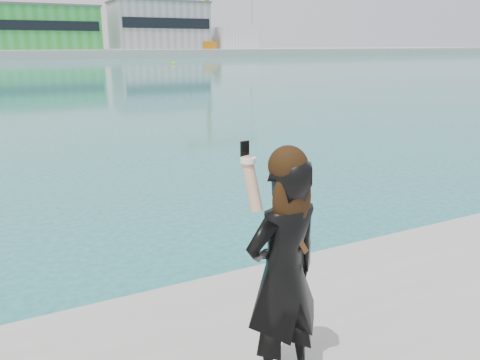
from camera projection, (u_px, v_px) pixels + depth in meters
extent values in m
cube|color=#9E9E99|center=(2.00, 54.00, 115.54)|extent=(320.00, 40.00, 2.00)
cube|color=green|center=(34.00, 29.00, 115.61)|extent=(30.00, 16.00, 10.00)
cube|color=black|center=(36.00, 25.00, 108.53)|extent=(28.50, 0.20, 2.20)
cube|color=#59595B|center=(31.00, 6.00, 114.14)|extent=(30.60, 16.32, 0.50)
cube|color=gray|center=(159.00, 26.00, 129.19)|extent=(25.00, 15.00, 12.00)
cube|color=black|center=(168.00, 23.00, 122.51)|extent=(23.75, 0.20, 2.64)
cube|color=#59595B|center=(158.00, 2.00, 127.44)|extent=(25.50, 15.30, 0.50)
cube|color=silver|center=(234.00, 38.00, 137.84)|extent=(12.00, 10.00, 6.00)
cube|color=orange|center=(208.00, 45.00, 130.64)|extent=(4.00, 4.00, 2.00)
cylinder|color=silver|center=(98.00, 33.00, 115.96)|extent=(0.16, 0.16, 8.00)
cube|color=red|center=(99.00, 18.00, 115.26)|extent=(1.20, 0.04, 0.80)
sphere|color=#F3EA0C|center=(173.00, 64.00, 80.66)|extent=(0.50, 0.50, 0.50)
imported|color=black|center=(283.00, 276.00, 3.43)|extent=(0.71, 0.52, 1.81)
sphere|color=black|center=(288.00, 165.00, 3.18)|extent=(0.28, 0.28, 0.28)
ellipsoid|color=black|center=(292.00, 199.00, 3.20)|extent=(0.30, 0.16, 0.48)
cylinder|color=tan|center=(251.00, 184.00, 3.18)|extent=(0.11, 0.22, 0.39)
cylinder|color=white|center=(248.00, 160.00, 3.17)|extent=(0.11, 0.11, 0.04)
cube|color=black|center=(245.00, 150.00, 3.19)|extent=(0.07, 0.02, 0.13)
cube|color=#4C2D14|center=(295.00, 233.00, 3.28)|extent=(0.25, 0.05, 0.37)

